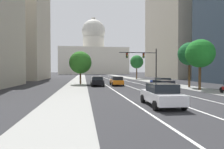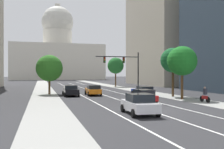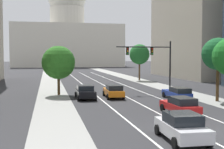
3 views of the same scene
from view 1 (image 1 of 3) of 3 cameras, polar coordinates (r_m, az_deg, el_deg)
ground_plane at (r=54.61m, az=-1.23°, el=-1.39°), size 400.00×400.00×0.00m
sidewalk_left at (r=49.18m, az=-10.23°, el=-1.70°), size 3.70×130.00×0.01m
sidewalk_right at (r=51.54m, az=8.81°, el=-1.56°), size 3.70×130.00×0.01m
lane_stripe_left at (r=39.36m, az=-3.14°, el=-2.41°), size 0.16×90.00×0.01m
lane_stripe_center at (r=39.81m, az=1.57°, el=-2.37°), size 0.16×90.00×0.01m
lane_stripe_right at (r=40.52m, az=6.14°, el=-2.31°), size 0.16×90.00×0.01m
office_tower_far_left at (r=58.86m, az=-27.26°, el=13.42°), size 15.15×18.64×30.06m
office_tower_far_right at (r=70.24m, az=19.91°, el=15.37°), size 15.44×27.72×39.40m
capitol_building at (r=135.50m, az=-5.69°, el=5.97°), size 47.01×25.41×40.57m
car_white at (r=13.61m, az=14.99°, el=-6.01°), size 2.25×4.33×1.61m
car_blue at (r=30.08m, az=14.82°, el=-2.19°), size 2.05×4.81×1.41m
car_black at (r=30.31m, az=-4.60°, el=-2.04°), size 2.10×4.33×1.52m
car_red at (r=21.60m, az=15.18°, el=-3.49°), size 2.10×4.40×1.45m
car_orange at (r=30.91m, az=1.44°, el=-1.98°), size 2.10×4.60×1.51m
traffic_signal_mast at (r=36.25m, az=10.10°, el=4.59°), size 7.40×0.39×6.72m
street_tree_mid_left at (r=34.27m, az=-9.72°, el=3.66°), size 4.07×4.07×6.02m
street_tree_mid_right at (r=30.01m, az=22.79°, el=5.84°), size 3.41×3.41×6.71m
street_tree_near_right at (r=55.39m, az=7.63°, el=3.87°), size 3.90×3.90×7.03m
street_tree_far_right at (r=26.62m, az=25.49°, el=5.82°), size 3.65×3.65×6.55m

